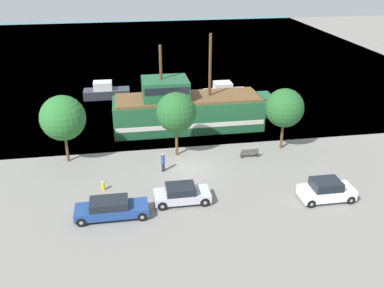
# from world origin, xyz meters

# --- Properties ---
(ground_plane) EXTENTS (160.00, 160.00, 0.00)m
(ground_plane) POSITION_xyz_m (0.00, 0.00, 0.00)
(ground_plane) COLOR gray
(water_surface) EXTENTS (80.00, 80.00, 0.00)m
(water_surface) POSITION_xyz_m (0.00, 44.00, 0.00)
(water_surface) COLOR teal
(water_surface) RESTS_ON ground
(pirate_ship) EXTENTS (16.23, 4.77, 9.51)m
(pirate_ship) POSITION_xyz_m (1.22, 8.69, 2.00)
(pirate_ship) COLOR #1E5633
(pirate_ship) RESTS_ON water_surface
(moored_boat_dockside) EXTENTS (5.57, 2.12, 2.07)m
(moored_boat_dockside) POSITION_xyz_m (-7.13, 19.91, 0.77)
(moored_boat_dockside) COLOR #2D333D
(moored_boat_dockside) RESTS_ON water_surface
(moored_boat_outer) EXTENTS (5.23, 2.52, 2.08)m
(moored_boat_outer) POSITION_xyz_m (7.27, 17.15, 0.77)
(moored_boat_outer) COLOR #B7B2A8
(moored_boat_outer) RESTS_ON water_surface
(parked_car_curb_front) EXTENTS (3.92, 1.90, 1.62)m
(parked_car_curb_front) POSITION_xyz_m (9.16, -6.71, 0.78)
(parked_car_curb_front) COLOR white
(parked_car_curb_front) RESTS_ON ground_plane
(parked_car_curb_mid) EXTENTS (4.03, 1.88, 1.37)m
(parked_car_curb_mid) POSITION_xyz_m (-1.31, -5.33, 0.69)
(parked_car_curb_mid) COLOR #B7BCC6
(parked_car_curb_mid) RESTS_ON ground_plane
(parked_car_curb_rear) EXTENTS (4.96, 1.80, 1.39)m
(parked_car_curb_rear) POSITION_xyz_m (-6.33, -6.43, 0.70)
(parked_car_curb_rear) COLOR navy
(parked_car_curb_rear) RESTS_ON ground_plane
(fire_hydrant) EXTENTS (0.42, 0.25, 0.76)m
(fire_hydrant) POSITION_xyz_m (-6.98, -2.64, 0.41)
(fire_hydrant) COLOR yellow
(fire_hydrant) RESTS_ON ground_plane
(bench_promenade_east) EXTENTS (1.54, 0.45, 0.85)m
(bench_promenade_east) POSITION_xyz_m (5.64, 0.95, 0.43)
(bench_promenade_east) COLOR #4C4742
(bench_promenade_east) RESTS_ON ground_plane
(pedestrian_walking_near) EXTENTS (0.32, 0.32, 1.65)m
(pedestrian_walking_near) POSITION_xyz_m (-2.15, -0.36, 0.84)
(pedestrian_walking_near) COLOR #232838
(pedestrian_walking_near) RESTS_ON ground_plane
(tree_row_east) EXTENTS (3.81, 3.81, 5.90)m
(tree_row_east) POSITION_xyz_m (-10.11, 2.87, 3.99)
(tree_row_east) COLOR brown
(tree_row_east) RESTS_ON ground_plane
(tree_row_mideast) EXTENTS (3.47, 3.47, 5.80)m
(tree_row_mideast) POSITION_xyz_m (-0.63, 2.52, 4.05)
(tree_row_mideast) COLOR brown
(tree_row_mideast) RESTS_ON ground_plane
(tree_row_midwest) EXTENTS (3.47, 3.47, 5.68)m
(tree_row_midwest) POSITION_xyz_m (9.07, 2.36, 3.93)
(tree_row_midwest) COLOR brown
(tree_row_midwest) RESTS_ON ground_plane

